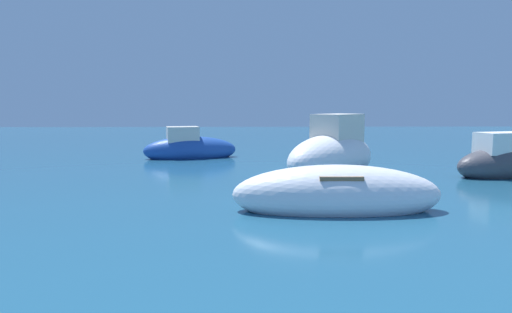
% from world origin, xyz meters
% --- Properties ---
extents(moored_boat_0, '(3.90, 2.12, 1.51)m').
position_xyz_m(moored_boat_0, '(-9.49, 14.14, 0.38)').
color(moored_boat_0, '#1E479E').
rests_on(moored_boat_0, ground).
extents(moored_boat_1, '(4.22, 1.42, 1.21)m').
position_xyz_m(moored_boat_1, '(-5.45, 4.73, 0.34)').
color(moored_boat_1, white).
rests_on(moored_boat_1, ground).
extents(moored_boat_2, '(3.99, 2.26, 1.58)m').
position_xyz_m(moored_boat_2, '(0.69, 9.19, 0.41)').
color(moored_boat_2, '#3F3F47').
rests_on(moored_boat_2, ground).
extents(moored_boat_4, '(4.08, 4.36, 2.19)m').
position_xyz_m(moored_boat_4, '(-4.52, 10.03, 0.55)').
color(moored_boat_4, white).
rests_on(moored_boat_4, ground).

